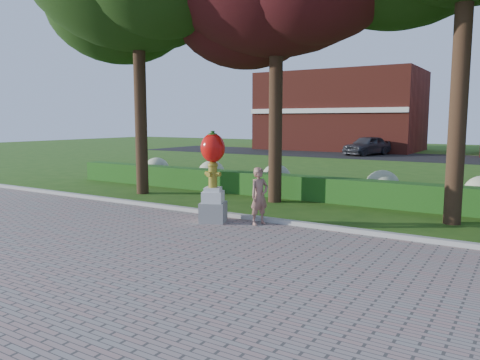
{
  "coord_description": "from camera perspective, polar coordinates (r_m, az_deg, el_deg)",
  "views": [
    {
      "loc": [
        5.14,
        -7.64,
        2.7
      ],
      "look_at": [
        -0.25,
        1.0,
        1.39
      ],
      "focal_mm": 35.0,
      "sensor_mm": 36.0,
      "label": 1
    }
  ],
  "objects": [
    {
      "name": "street",
      "position": [
        36.11,
        23.69,
        2.42
      ],
      "size": [
        50.0,
        8.0,
        0.02
      ],
      "primitive_type": "cube",
      "color": "black",
      "rests_on": "ground"
    },
    {
      "name": "parked_car",
      "position": [
        37.46,
        15.22,
        4.1
      ],
      "size": [
        3.12,
        4.72,
        1.49
      ],
      "primitive_type": "imported",
      "rotation": [
        0.0,
        0.0,
        -0.34
      ],
      "color": "#393A40",
      "rests_on": "street"
    },
    {
      "name": "building_left",
      "position": [
        44.31,
        12.09,
        8.19
      ],
      "size": [
        14.0,
        8.0,
        7.0
      ],
      "primitive_type": "cube",
      "color": "maroon",
      "rests_on": "ground"
    },
    {
      "name": "ground",
      "position": [
        9.6,
        -1.93,
        -9.02
      ],
      "size": [
        100.0,
        100.0,
        0.0
      ],
      "primitive_type": "plane",
      "color": "#275014",
      "rests_on": "ground"
    },
    {
      "name": "hydrangea_row",
      "position": [
        16.43,
        15.52,
        -0.47
      ],
      "size": [
        20.1,
        1.1,
        0.99
      ],
      "color": "#B8C092",
      "rests_on": "ground"
    },
    {
      "name": "curb",
      "position": [
        12.1,
        6.04,
        -5.25
      ],
      "size": [
        40.0,
        0.18,
        0.15
      ],
      "primitive_type": "cube",
      "color": "#ADADA5",
      "rests_on": "ground"
    },
    {
      "name": "hydrant_sculpture",
      "position": [
        12.17,
        -3.33,
        0.71
      ],
      "size": [
        0.85,
        0.85,
        2.38
      ],
      "rotation": [
        0.0,
        0.0,
        0.4
      ],
      "color": "gray",
      "rests_on": "walkway"
    },
    {
      "name": "walkway",
      "position": [
        6.84,
        -21.76,
        -16.27
      ],
      "size": [
        40.0,
        14.0,
        0.04
      ],
      "primitive_type": "cube",
      "color": "gray",
      "rests_on": "ground"
    },
    {
      "name": "woman",
      "position": [
        11.93,
        2.38,
        -1.97
      ],
      "size": [
        0.53,
        0.63,
        1.47
      ],
      "primitive_type": "imported",
      "rotation": [
        0.0,
        0.0,
        1.19
      ],
      "color": "#9E6B5A",
      "rests_on": "walkway"
    },
    {
      "name": "lawn_hedge",
      "position": [
        15.69,
        12.46,
        -1.29
      ],
      "size": [
        24.0,
        0.7,
        0.8
      ],
      "primitive_type": "cube",
      "color": "#244D16",
      "rests_on": "ground"
    }
  ]
}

